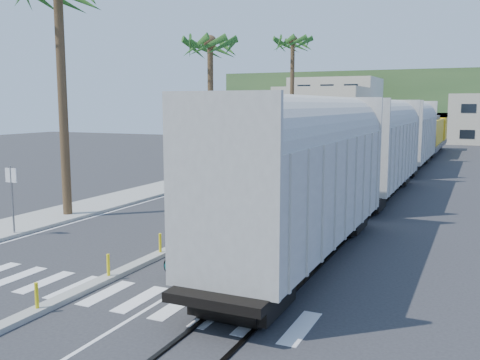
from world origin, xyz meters
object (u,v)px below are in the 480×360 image
at_px(car_lead, 205,186).
at_px(street_sign, 12,190).
at_px(cyclist, 192,255).
at_px(car_second, 236,178).

bearing_deg(car_lead, street_sign, -106.49).
relative_size(street_sign, cyclist, 1.22).
height_order(street_sign, car_second, street_sign).
relative_size(street_sign, car_second, 0.67).
height_order(street_sign, cyclist, street_sign).
relative_size(street_sign, car_lead, 0.67).
xyz_separation_m(street_sign, car_second, (3.12, 15.72, -1.25)).
bearing_deg(car_second, street_sign, -95.39).
bearing_deg(street_sign, car_lead, 74.04).
distance_m(car_second, cyclist, 18.77).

